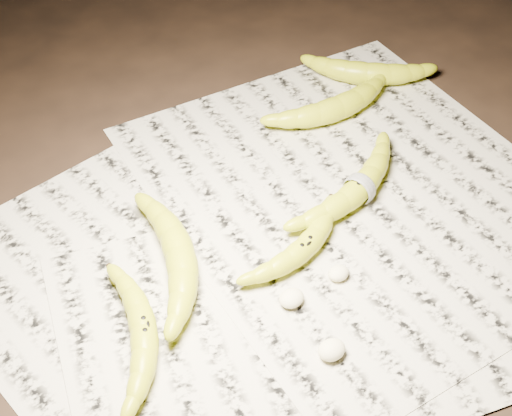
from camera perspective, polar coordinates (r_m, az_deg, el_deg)
ground at (r=1.00m, az=1.07°, el=-1.73°), size 3.00×3.00×0.00m
newspaper_patch at (r=0.98m, az=2.40°, el=-2.50°), size 0.90×0.70×0.01m
banana_left_a at (r=0.87m, az=-9.00°, el=-9.64°), size 0.12×0.20×0.03m
banana_left_b at (r=0.93m, az=-6.11°, el=-3.65°), size 0.14×0.22×0.04m
banana_center at (r=0.94m, az=3.89°, el=-3.06°), size 0.18×0.10×0.03m
banana_taped at (r=1.03m, az=8.28°, el=1.67°), size 0.23×0.12×0.04m
banana_upper_a at (r=1.17m, az=6.57°, el=8.11°), size 0.21×0.08×0.04m
banana_upper_b at (r=1.26m, az=8.90°, el=10.71°), size 0.19×0.18×0.04m
measuring_tape at (r=1.03m, az=8.28°, el=1.67°), size 0.02×0.05×0.05m
flesh_chunk_a at (r=0.90m, az=2.87°, el=-7.06°), size 0.03×0.03×0.02m
flesh_chunk_b at (r=0.85m, az=6.10°, el=-11.07°), size 0.03×0.03×0.02m
flesh_chunk_c at (r=0.93m, az=6.64°, el=-5.04°), size 0.03×0.02×0.02m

